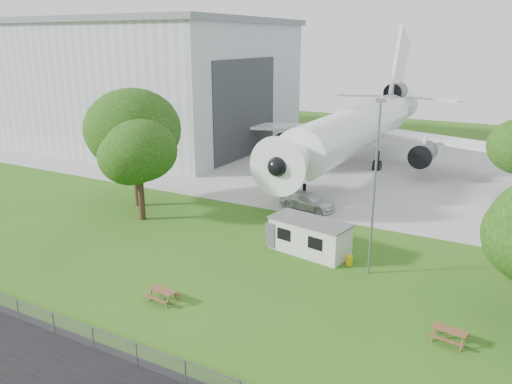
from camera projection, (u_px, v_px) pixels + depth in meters
The scene contains 12 objects.
ground at pixel (222, 283), 33.49m from camera, with size 160.00×160.00×0.00m, color #40761C.
concrete_apron at pixel (377, 164), 65.38m from camera, with size 120.00×46.00×0.03m, color #B7B7B2.
hangar at pixel (139, 81), 78.31m from camera, with size 43.00×31.00×18.55m.
airliner at pixel (360, 125), 62.95m from camera, with size 46.36×47.73×17.69m.
site_cabin at pixel (310, 237), 37.94m from camera, with size 6.94×3.78×2.62m.
picnic_west at pixel (163, 301), 31.21m from camera, with size 1.80×1.50×0.76m, color brown, non-canonical shape.
picnic_east at pixel (449, 342), 27.01m from camera, with size 1.80×1.50×0.76m, color brown, non-canonical shape.
fence at pixel (123, 359), 25.51m from camera, with size 58.00×0.04×1.30m, color gray.
lamp_mast at pixel (374, 191), 33.18m from camera, with size 0.16×0.16×12.00m, color slate.
tree_west_big at pixel (133, 135), 47.16m from camera, with size 9.43×9.43×11.73m.
tree_west_small at pixel (138, 156), 43.69m from camera, with size 6.81×6.81×9.32m.
car_apron_van at pixel (307, 201), 47.95m from camera, with size 2.25×5.53×1.61m, color silver.
Camera 1 is at (16.47, -25.43, 15.69)m, focal length 35.00 mm.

